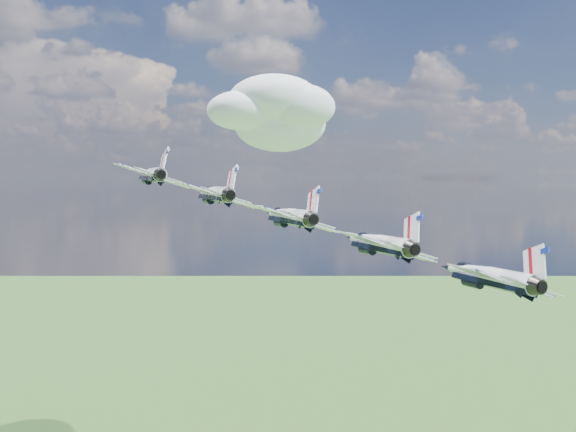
{
  "coord_description": "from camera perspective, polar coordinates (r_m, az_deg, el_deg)",
  "views": [
    {
      "loc": [
        -24.38,
        -92.16,
        152.35
      ],
      "look_at": [
        -7.09,
        -13.46,
        147.6
      ],
      "focal_mm": 40.0,
      "sensor_mm": 36.0,
      "label": 1
    }
  ],
  "objects": [
    {
      "name": "jet_3",
      "position": [
        74.17,
        7.91,
        -2.37
      ],
      "size": [
        14.33,
        17.77,
        7.94
      ],
      "primitive_type": null,
      "rotation": [
        0.0,
        0.32,
        0.17
      ],
      "color": "silver"
    },
    {
      "name": "jet_1",
      "position": [
        88.69,
        -6.61,
        1.98
      ],
      "size": [
        14.33,
        17.77,
        7.94
      ],
      "primitive_type": null,
      "rotation": [
        0.0,
        0.32,
        0.17
      ],
      "color": "white"
    },
    {
      "name": "cloud_far",
      "position": [
        306.09,
        -1.51,
        9.33
      ],
      "size": [
        63.52,
        49.91,
        24.95
      ],
      "primitive_type": "ellipsoid",
      "color": "white"
    },
    {
      "name": "jet_4",
      "position": [
        69.43,
        17.16,
        -5.07
      ],
      "size": [
        14.33,
        17.77,
        7.94
      ],
      "primitive_type": null,
      "rotation": [
        0.0,
        0.32,
        0.17
      ],
      "color": "white"
    },
    {
      "name": "jet_0",
      "position": [
        97.73,
        -12.08,
        3.6
      ],
      "size": [
        14.33,
        17.77,
        7.94
      ],
      "primitive_type": null,
      "rotation": [
        0.0,
        0.32,
        0.17
      ],
      "color": "white"
    },
    {
      "name": "jet_2",
      "position": [
        80.72,
        0.0,
        0.0
      ],
      "size": [
        14.33,
        17.77,
        7.94
      ],
      "primitive_type": null,
      "rotation": [
        0.0,
        0.32,
        0.17
      ],
      "color": "white"
    }
  ]
}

